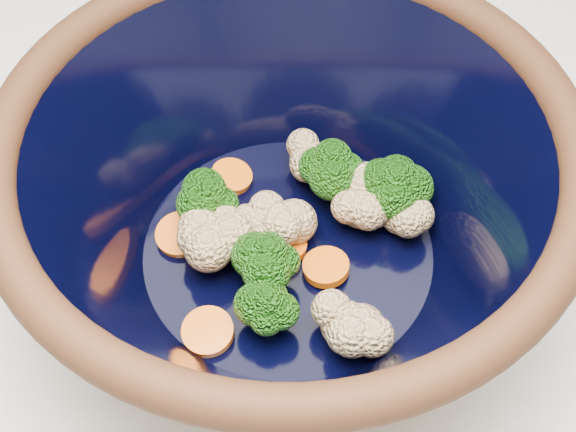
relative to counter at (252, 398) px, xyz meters
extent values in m
cube|color=silver|center=(0.00, 0.00, 0.00)|extent=(1.20, 1.20, 0.90)
cylinder|color=black|center=(0.06, -0.11, 0.46)|extent=(0.20, 0.20, 0.01)
torus|color=black|center=(0.06, -0.11, 0.59)|extent=(0.34, 0.34, 0.02)
cylinder|color=black|center=(0.06, -0.11, 0.48)|extent=(0.19, 0.19, 0.00)
cylinder|color=#608442|center=(0.13, -0.07, 0.49)|extent=(0.01, 0.01, 0.02)
ellipsoid|color=#217516|center=(0.13, -0.07, 0.52)|extent=(0.04, 0.04, 0.04)
cylinder|color=#608442|center=(0.05, -0.14, 0.49)|extent=(0.01, 0.01, 0.02)
ellipsoid|color=#217516|center=(0.05, -0.14, 0.51)|extent=(0.04, 0.04, 0.03)
cylinder|color=#608442|center=(0.08, -0.06, 0.49)|extent=(0.01, 0.01, 0.02)
ellipsoid|color=#217516|center=(0.08, -0.06, 0.52)|extent=(0.04, 0.04, 0.04)
cylinder|color=#608442|center=(0.06, -0.17, 0.49)|extent=(0.01, 0.01, 0.02)
ellipsoid|color=#217516|center=(0.06, -0.17, 0.51)|extent=(0.03, 0.03, 0.03)
cylinder|color=#608442|center=(0.01, -0.10, 0.49)|extent=(0.01, 0.01, 0.02)
ellipsoid|color=#217516|center=(0.01, -0.10, 0.51)|extent=(0.04, 0.04, 0.03)
sphere|color=beige|center=(0.07, -0.04, 0.50)|extent=(0.03, 0.03, 0.03)
sphere|color=beige|center=(0.11, -0.17, 0.50)|extent=(0.03, 0.03, 0.03)
sphere|color=beige|center=(0.10, -0.17, 0.50)|extent=(0.03, 0.03, 0.03)
sphere|color=beige|center=(0.02, -0.12, 0.50)|extent=(0.03, 0.03, 0.03)
sphere|color=beige|center=(0.11, -0.08, 0.50)|extent=(0.03, 0.03, 0.03)
sphere|color=beige|center=(0.04, -0.10, 0.50)|extent=(0.03, 0.03, 0.03)
sphere|color=beige|center=(0.11, -0.07, 0.50)|extent=(0.03, 0.03, 0.03)
sphere|color=beige|center=(0.13, -0.08, 0.50)|extent=(0.03, 0.03, 0.03)
sphere|color=beige|center=(0.06, -0.10, 0.50)|extent=(0.03, 0.03, 0.03)
sphere|color=beige|center=(0.02, -0.12, 0.50)|extent=(0.03, 0.03, 0.03)
cylinder|color=orange|center=(0.02, -0.18, 0.49)|extent=(0.03, 0.03, 0.01)
cylinder|color=orange|center=(0.08, -0.04, 0.49)|extent=(0.03, 0.03, 0.01)
cylinder|color=orange|center=(0.06, -0.11, 0.49)|extent=(0.03, 0.03, 0.01)
cylinder|color=orange|center=(0.04, -0.10, 0.49)|extent=(0.03, 0.03, 0.01)
cylinder|color=orange|center=(0.05, -0.10, 0.49)|extent=(0.03, 0.03, 0.01)
cylinder|color=orange|center=(-0.01, -0.11, 0.49)|extent=(0.03, 0.03, 0.01)
cylinder|color=orange|center=(0.09, -0.12, 0.49)|extent=(0.03, 0.03, 0.01)
cylinder|color=orange|center=(0.01, -0.06, 0.49)|extent=(0.03, 0.03, 0.01)
camera|label=1|loc=(0.11, -0.41, 0.91)|focal=50.00mm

